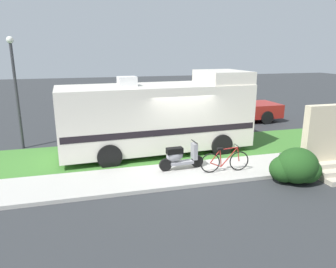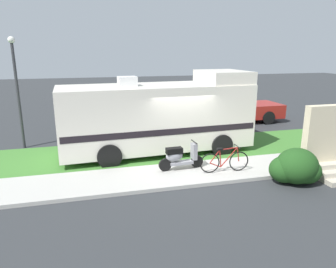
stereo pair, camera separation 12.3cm
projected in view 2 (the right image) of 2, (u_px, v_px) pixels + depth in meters
ground_plane at (186, 163)px, 11.91m from camera, size 80.00×80.00×0.00m
sidewalk at (197, 173)px, 10.77m from camera, size 24.00×2.00×0.12m
grass_strip at (175, 150)px, 13.30m from camera, size 24.00×3.40×0.08m
motorhome_rv at (159, 116)px, 12.72m from camera, size 7.78×2.90×3.31m
scooter at (180, 157)px, 10.83m from camera, size 1.62×0.50×0.97m
bicycle at (224, 161)px, 10.62m from camera, size 1.72×0.52×0.90m
pickup_truck_near at (227, 106)px, 18.26m from camera, size 5.37×2.29×1.83m
porch_steps at (331, 147)px, 10.58m from camera, size 2.00×1.26×2.40m
bush_by_porch at (296, 168)px, 9.93m from camera, size 1.61×1.21×1.14m
bottle_green at (280, 158)px, 11.76m from camera, size 0.07×0.07×0.28m
bottle_spare at (314, 158)px, 11.73m from camera, size 0.08×0.08×0.24m
street_lamp_post at (17, 83)px, 13.03m from camera, size 0.28×0.28×4.68m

